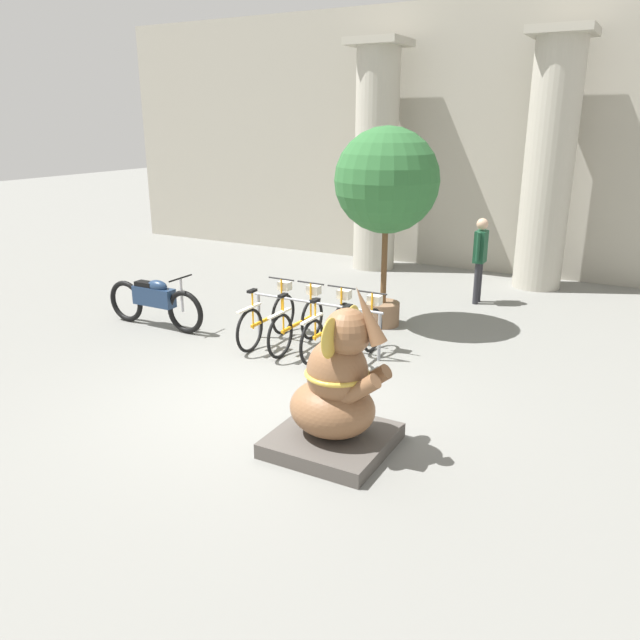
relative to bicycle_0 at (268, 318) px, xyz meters
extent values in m
plane|color=slate|center=(1.21, -1.85, -0.41)|extent=(60.00, 60.00, 0.00)
cube|color=#A39E8E|center=(1.21, 6.75, 2.59)|extent=(20.00, 0.20, 6.00)
cylinder|color=#ADA899|center=(-0.72, 5.75, 2.09)|extent=(0.99, 0.99, 5.00)
cube|color=#ADA899|center=(-0.72, 5.75, 4.67)|extent=(1.24, 1.24, 0.16)
cylinder|color=#ADA899|center=(3.13, 5.75, 2.09)|extent=(0.99, 0.99, 5.00)
cube|color=#ADA899|center=(3.13, 5.75, 4.67)|extent=(1.24, 1.24, 0.16)
cylinder|color=gray|center=(-0.25, 0.10, -0.03)|extent=(0.05, 0.05, 0.75)
cylinder|color=gray|center=(1.91, 0.10, -0.03)|extent=(0.05, 0.05, 0.75)
cylinder|color=gray|center=(0.83, 0.10, 0.34)|extent=(2.26, 0.04, 0.04)
torus|color=black|center=(0.00, 0.45, -0.06)|extent=(0.05, 0.70, 0.70)
torus|color=black|center=(0.00, -0.52, -0.06)|extent=(0.05, 0.70, 0.70)
cube|color=orange|center=(0.00, -0.03, -0.01)|extent=(0.04, 0.88, 0.04)
cube|color=silver|center=(0.00, -0.52, 0.30)|extent=(0.06, 0.58, 0.03)
cylinder|color=orange|center=(0.00, -0.42, 0.24)|extent=(0.03, 0.03, 0.59)
cube|color=black|center=(0.00, -0.42, 0.55)|extent=(0.08, 0.18, 0.04)
cylinder|color=orange|center=(0.00, 0.41, 0.25)|extent=(0.03, 0.03, 0.62)
cylinder|color=black|center=(0.00, 0.41, 0.56)|extent=(0.48, 0.03, 0.03)
cube|color=silver|center=(0.00, 0.51, 0.42)|extent=(0.20, 0.16, 0.14)
torus|color=black|center=(0.55, 0.46, -0.06)|extent=(0.05, 0.70, 0.70)
torus|color=black|center=(0.55, -0.52, -0.06)|extent=(0.05, 0.70, 0.70)
cube|color=orange|center=(0.55, -0.03, -0.01)|extent=(0.04, 0.88, 0.04)
cube|color=silver|center=(0.55, -0.52, 0.30)|extent=(0.06, 0.58, 0.03)
cylinder|color=orange|center=(0.55, -0.42, 0.24)|extent=(0.03, 0.03, 0.59)
cube|color=black|center=(0.55, -0.42, 0.55)|extent=(0.08, 0.18, 0.04)
cylinder|color=orange|center=(0.55, 0.42, 0.25)|extent=(0.03, 0.03, 0.62)
cylinder|color=black|center=(0.55, 0.42, 0.56)|extent=(0.48, 0.03, 0.03)
cube|color=silver|center=(0.55, 0.52, 0.42)|extent=(0.20, 0.16, 0.14)
torus|color=black|center=(1.11, 0.46, -0.06)|extent=(0.05, 0.70, 0.70)
torus|color=black|center=(1.11, -0.52, -0.06)|extent=(0.05, 0.70, 0.70)
cube|color=orange|center=(1.11, -0.03, -0.01)|extent=(0.04, 0.88, 0.04)
cube|color=silver|center=(1.11, -0.52, 0.30)|extent=(0.06, 0.58, 0.03)
cylinder|color=orange|center=(1.11, -0.42, 0.24)|extent=(0.03, 0.03, 0.59)
cube|color=black|center=(1.11, -0.42, 0.55)|extent=(0.08, 0.18, 0.04)
cylinder|color=orange|center=(1.11, 0.42, 0.25)|extent=(0.03, 0.03, 0.62)
cylinder|color=black|center=(1.11, 0.42, 0.56)|extent=(0.48, 0.03, 0.03)
cube|color=silver|center=(1.11, 0.52, 0.42)|extent=(0.20, 0.16, 0.14)
torus|color=black|center=(1.66, 0.40, -0.06)|extent=(0.05, 0.70, 0.70)
torus|color=black|center=(1.66, -0.57, -0.06)|extent=(0.05, 0.70, 0.70)
cube|color=orange|center=(1.66, -0.09, -0.01)|extent=(0.04, 0.88, 0.04)
cube|color=silver|center=(1.66, -0.57, 0.30)|extent=(0.06, 0.58, 0.03)
cylinder|color=orange|center=(1.66, -0.47, 0.24)|extent=(0.03, 0.03, 0.59)
cube|color=black|center=(1.66, -0.47, 0.55)|extent=(0.08, 0.18, 0.04)
cylinder|color=orange|center=(1.66, 0.36, 0.25)|extent=(0.03, 0.03, 0.62)
cylinder|color=black|center=(1.66, 0.36, 0.56)|extent=(0.48, 0.03, 0.03)
cube|color=silver|center=(1.66, 0.46, 0.42)|extent=(0.20, 0.16, 0.14)
cube|color=#4C4742|center=(2.51, -2.54, -0.32)|extent=(1.24, 1.24, 0.17)
ellipsoid|color=brown|center=(2.51, -2.54, 0.07)|extent=(0.96, 0.84, 0.62)
ellipsoid|color=brown|center=(2.57, -2.54, 0.49)|extent=(0.68, 0.62, 0.79)
sphere|color=brown|center=(2.68, -2.54, 0.97)|extent=(0.51, 0.51, 0.51)
ellipsoid|color=gold|center=(2.61, -2.29, 0.97)|extent=(0.08, 0.36, 0.43)
ellipsoid|color=gold|center=(2.61, -2.79, 0.97)|extent=(0.08, 0.36, 0.43)
cone|color=brown|center=(2.90, -2.54, 1.19)|extent=(0.43, 0.18, 0.64)
cylinder|color=brown|center=(2.88, -2.40, 0.41)|extent=(0.50, 0.17, 0.45)
cylinder|color=brown|center=(2.88, -2.68, 0.41)|extent=(0.50, 0.17, 0.45)
torus|color=gold|center=(2.57, -2.54, 0.49)|extent=(0.70, 0.70, 0.05)
torus|color=black|center=(-1.46, -0.32, -0.03)|extent=(0.75, 0.09, 0.75)
torus|color=black|center=(-2.82, -0.32, -0.03)|extent=(0.75, 0.09, 0.75)
cube|color=navy|center=(-2.14, -0.32, 0.15)|extent=(0.81, 0.22, 0.32)
ellipsoid|color=navy|center=(-2.04, -0.32, 0.35)|extent=(0.40, 0.20, 0.20)
cube|color=black|center=(-2.32, -0.32, 0.35)|extent=(0.36, 0.18, 0.08)
cylinder|color=#99999E|center=(-1.51, -0.32, 0.25)|extent=(0.04, 0.04, 0.56)
cylinder|color=black|center=(-1.51, -0.32, 0.55)|extent=(0.03, 0.55, 0.03)
cylinder|color=#28282D|center=(2.35, 3.97, 0.00)|extent=(0.11, 0.11, 0.82)
cylinder|color=#28282D|center=(2.35, 3.80, 0.00)|extent=(0.11, 0.11, 0.82)
cube|color=#19472D|center=(2.35, 3.88, 0.72)|extent=(0.20, 0.32, 0.61)
sphere|color=tan|center=(2.35, 3.88, 1.15)|extent=(0.22, 0.22, 0.22)
cylinder|color=#19472D|center=(2.35, 4.08, 0.75)|extent=(0.07, 0.07, 0.55)
cylinder|color=#19472D|center=(2.35, 3.68, 0.75)|extent=(0.07, 0.07, 0.55)
cylinder|color=brown|center=(1.27, 1.72, -0.20)|extent=(0.59, 0.59, 0.41)
cylinder|color=brown|center=(1.27, 1.72, 0.70)|extent=(0.10, 0.10, 1.40)
sphere|color=#2D6633|center=(1.27, 1.72, 2.10)|extent=(1.74, 1.74, 1.74)
camera|label=1|loc=(5.36, -7.98, 3.07)|focal=35.00mm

